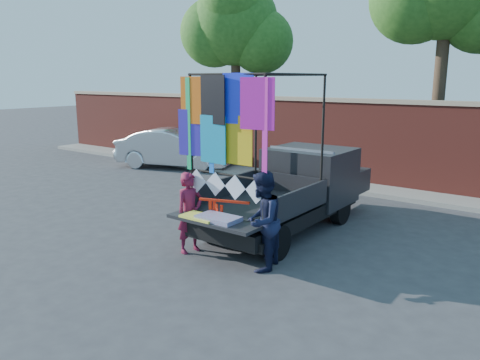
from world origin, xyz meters
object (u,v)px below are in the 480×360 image
Objects in this scene: sedan at (175,148)px; man at (262,221)px; woman at (190,213)px; pickup_truck at (298,188)px.

man reaches higher than sedan.
man is at bearing -74.18° from woman.
sedan is (-6.98, 3.27, -0.13)m from pickup_truck.
sedan is 8.64m from woman.
pickup_truck is at bearing -135.91° from sedan.
man is at bearing -147.81° from sedan.
sedan is 2.49× the size of man.
woman reaches higher than sedan.
sedan is at bearing 154.93° from pickup_truck.
pickup_truck reaches higher than man.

